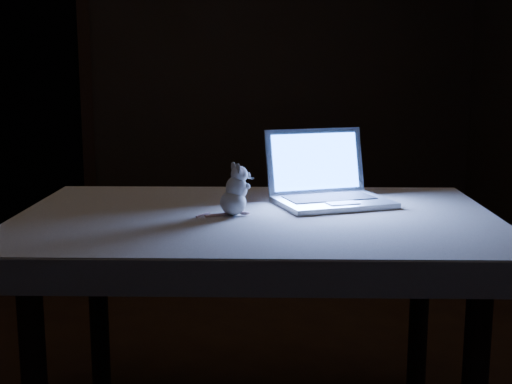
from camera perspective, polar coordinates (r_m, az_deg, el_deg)
name	(u,v)px	position (r m, az deg, el deg)	size (l,w,h in m)	color
floor	(279,375)	(2.56, 1.90, -14.99)	(5.00, 5.00, 0.00)	black
back_wall	(177,36)	(4.76, -6.63, 12.82)	(4.50, 0.04, 2.60)	black
doorway	(7,71)	(4.74, -20.05, 9.43)	(1.06, 0.36, 2.13)	black
table	(256,330)	(2.03, -0.01, -11.47)	(1.27, 0.81, 0.68)	black
tablecloth	(268,225)	(1.99, 1.04, -2.76)	(1.35, 0.90, 0.08)	beige
laptop	(334,169)	(2.06, 6.52, 1.95)	(0.33, 0.29, 0.22)	silver
plush_mouse	(233,189)	(1.91, -1.93, 0.21)	(0.11, 0.11, 0.15)	silver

